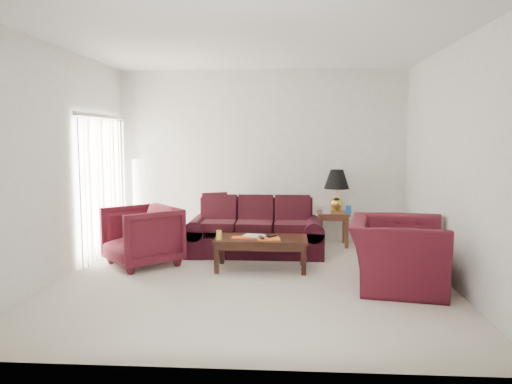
% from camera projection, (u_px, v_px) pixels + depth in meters
% --- Properties ---
extents(floor, '(5.00, 5.00, 0.00)m').
position_uv_depth(floor, '(252.00, 280.00, 6.46)').
color(floor, beige).
rests_on(floor, ground).
extents(blinds, '(0.10, 2.00, 2.16)m').
position_uv_depth(blinds, '(104.00, 186.00, 7.79)').
color(blinds, silver).
rests_on(blinds, ground).
extents(sofa, '(2.20, 1.13, 0.87)m').
position_uv_depth(sofa, '(255.00, 227.00, 7.80)').
color(sofa, black).
rests_on(sofa, ground).
extents(throw_pillow, '(0.46, 0.34, 0.43)m').
position_uv_depth(throw_pillow, '(215.00, 205.00, 8.45)').
color(throw_pillow, black).
rests_on(throw_pillow, sofa).
extents(end_table, '(0.55, 0.55, 0.57)m').
position_uv_depth(end_table, '(333.00, 229.00, 8.48)').
color(end_table, '#54221D').
rests_on(end_table, ground).
extents(table_lamp, '(0.54, 0.54, 0.72)m').
position_uv_depth(table_lamp, '(337.00, 191.00, 8.45)').
color(table_lamp, gold).
rests_on(table_lamp, end_table).
extents(clock, '(0.15, 0.06, 0.14)m').
position_uv_depth(clock, '(326.00, 209.00, 8.27)').
color(clock, '#AEAEB2').
rests_on(clock, end_table).
extents(blue_canister, '(0.11, 0.11, 0.14)m').
position_uv_depth(blue_canister, '(349.00, 210.00, 8.25)').
color(blue_canister, '#1A4EAA').
rests_on(blue_canister, end_table).
extents(picture_frame, '(0.19, 0.21, 0.06)m').
position_uv_depth(picture_frame, '(323.00, 206.00, 8.61)').
color(picture_frame, silver).
rests_on(picture_frame, end_table).
extents(floor_lamp, '(0.26, 0.26, 1.48)m').
position_uv_depth(floor_lamp, '(139.00, 201.00, 8.62)').
color(floor_lamp, white).
rests_on(floor_lamp, ground).
extents(armchair_left, '(1.31, 1.30, 0.85)m').
position_uv_depth(armchair_left, '(142.00, 236.00, 7.14)').
color(armchair_left, '#47101A').
rests_on(armchair_left, ground).
extents(armchair_right, '(1.34, 1.47, 0.84)m').
position_uv_depth(armchair_right, '(397.00, 254.00, 6.11)').
color(armchair_right, '#46101A').
rests_on(armchair_right, ground).
extents(coffee_table, '(1.43, 1.08, 0.45)m').
position_uv_depth(coffee_table, '(261.00, 253.00, 6.96)').
color(coffee_table, black).
rests_on(coffee_table, ground).
extents(magazine_red, '(0.27, 0.20, 0.02)m').
position_uv_depth(magazine_red, '(242.00, 238.00, 6.89)').
color(magazine_red, '#CA4414').
rests_on(magazine_red, coffee_table).
extents(magazine_white, '(0.34, 0.29, 0.02)m').
position_uv_depth(magazine_white, '(254.00, 236.00, 7.00)').
color(magazine_white, white).
rests_on(magazine_white, coffee_table).
extents(magazine_orange, '(0.33, 0.26, 0.02)m').
position_uv_depth(magazine_orange, '(268.00, 239.00, 6.80)').
color(magazine_orange, '#C95C17').
rests_on(magazine_orange, coffee_table).
extents(remote_a, '(0.09, 0.18, 0.02)m').
position_uv_depth(remote_a, '(262.00, 237.00, 6.81)').
color(remote_a, black).
rests_on(remote_a, coffee_table).
extents(remote_b, '(0.12, 0.17, 0.02)m').
position_uv_depth(remote_b, '(272.00, 236.00, 6.90)').
color(remote_b, black).
rests_on(remote_b, coffee_table).
extents(yellow_glass, '(0.09, 0.09, 0.13)m').
position_uv_depth(yellow_glass, '(219.00, 235.00, 6.77)').
color(yellow_glass, yellow).
rests_on(yellow_glass, coffee_table).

